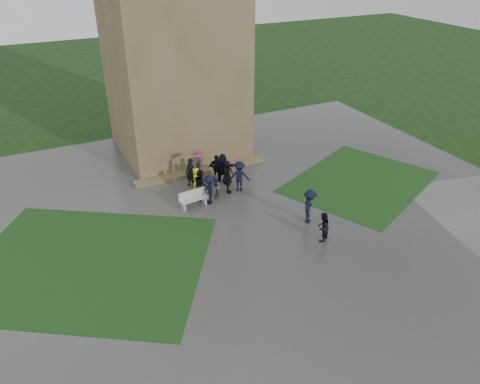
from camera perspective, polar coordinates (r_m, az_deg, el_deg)
name	(u,v)px	position (r m, az deg, el deg)	size (l,w,h in m)	color
ground	(284,262)	(22.76, 5.37, -8.48)	(120.00, 120.00, 0.00)	black
plaza	(264,240)	(24.14, 2.95, -5.88)	(34.00, 34.00, 0.02)	#3A3937
lawn_inset_left	(88,263)	(23.71, -18.09, -8.20)	(11.00, 9.00, 0.01)	#143613
lawn_inset_right	(360,182)	(30.53, 14.38, 1.21)	(9.00, 7.00, 0.01)	#143613
tower	(171,19)	(32.14, -8.43, 20.13)	(8.00, 8.00, 18.00)	brown
tower_plinth	(202,171)	(30.82, -4.67, 2.58)	(9.00, 0.80, 0.22)	brown
bench	(193,198)	(26.88, -5.73, -0.78)	(1.71, 0.70, 0.96)	#BABAB5
visitor_cluster	(214,173)	(28.20, -3.22, 2.39)	(3.72, 3.67, 2.67)	black
pedestrian_mid	(310,206)	(25.32, 8.47, -1.74)	(1.25, 0.65, 1.94)	black
pedestrian_near	(323,227)	(24.01, 10.06, -4.22)	(0.78, 0.45, 1.60)	black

